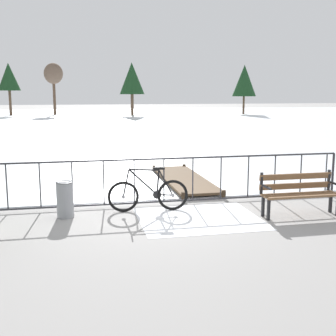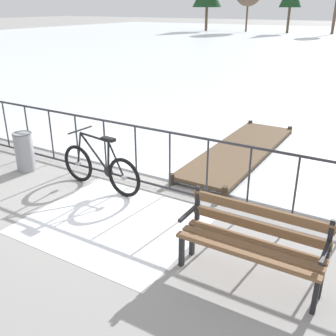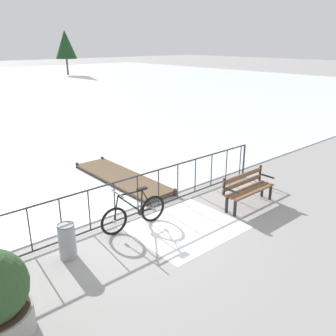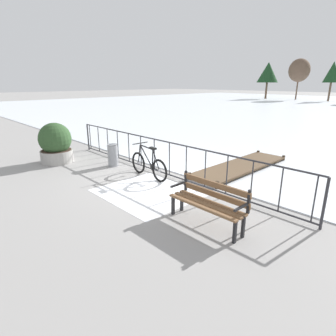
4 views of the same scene
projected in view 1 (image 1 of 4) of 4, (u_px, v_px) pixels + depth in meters
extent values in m
plane|color=gray|center=(149.00, 206.00, 9.87)|extent=(160.00, 160.00, 0.00)
cube|color=silver|center=(93.00, 122.00, 37.25)|extent=(80.00, 56.00, 0.03)
cube|color=white|center=(199.00, 218.00, 8.88)|extent=(2.41, 2.11, 0.01)
cylinder|color=#2D2D33|center=(149.00, 159.00, 9.69)|extent=(9.00, 0.04, 0.04)
cylinder|color=#2D2D33|center=(149.00, 202.00, 9.86)|extent=(9.00, 0.04, 0.04)
cylinder|color=#2D2D33|center=(333.00, 175.00, 10.70)|extent=(0.06, 0.06, 1.05)
cylinder|color=#2D2D33|center=(7.00, 187.00, 9.17)|extent=(0.03, 0.03, 0.97)
cylinder|color=#2D2D33|center=(40.00, 185.00, 9.30)|extent=(0.03, 0.03, 0.97)
cylinder|color=#2D2D33|center=(72.00, 184.00, 9.44)|extent=(0.03, 0.03, 0.97)
cylinder|color=#2D2D33|center=(104.00, 183.00, 9.57)|extent=(0.03, 0.03, 0.97)
cylinder|color=#2D2D33|center=(134.00, 181.00, 9.71)|extent=(0.03, 0.03, 0.97)
cylinder|color=#2D2D33|center=(164.00, 180.00, 9.84)|extent=(0.03, 0.03, 0.97)
cylinder|color=#2D2D33|center=(193.00, 179.00, 9.98)|extent=(0.03, 0.03, 0.97)
cylinder|color=#2D2D33|center=(221.00, 178.00, 10.12)|extent=(0.03, 0.03, 0.97)
cylinder|color=#2D2D33|center=(248.00, 177.00, 10.25)|extent=(0.03, 0.03, 0.97)
cylinder|color=#2D2D33|center=(275.00, 176.00, 10.39)|extent=(0.03, 0.03, 0.97)
cylinder|color=#2D2D33|center=(301.00, 175.00, 10.52)|extent=(0.03, 0.03, 0.97)
cylinder|color=#2D2D33|center=(326.00, 173.00, 10.66)|extent=(0.03, 0.03, 0.97)
torus|color=black|center=(173.00, 195.00, 9.45)|extent=(0.66, 0.10, 0.66)
cylinder|color=gray|center=(173.00, 195.00, 9.45)|extent=(0.08, 0.07, 0.08)
torus|color=black|center=(123.00, 197.00, 9.30)|extent=(0.66, 0.10, 0.66)
cylinder|color=gray|center=(123.00, 197.00, 9.30)|extent=(0.08, 0.07, 0.08)
cylinder|color=black|center=(158.00, 182.00, 9.36)|extent=(0.08, 0.04, 0.53)
cylinder|color=black|center=(143.00, 182.00, 9.31)|extent=(0.61, 0.08, 0.59)
cylinder|color=black|center=(144.00, 170.00, 9.27)|extent=(0.63, 0.08, 0.07)
cylinder|color=black|center=(165.00, 195.00, 9.42)|extent=(0.34, 0.05, 0.05)
cylinder|color=black|center=(166.00, 183.00, 9.38)|extent=(0.32, 0.05, 0.56)
cylinder|color=black|center=(126.00, 183.00, 9.26)|extent=(0.16, 0.04, 0.59)
cube|color=black|center=(159.00, 168.00, 9.31)|extent=(0.25, 0.12, 0.05)
cylinder|color=black|center=(129.00, 167.00, 9.21)|extent=(0.06, 0.52, 0.03)
cylinder|color=black|center=(157.00, 195.00, 9.40)|extent=(0.18, 0.03, 0.18)
cube|color=brown|center=(297.00, 193.00, 9.12)|extent=(1.60, 0.10, 0.04)
cube|color=brown|center=(301.00, 195.00, 8.97)|extent=(1.60, 0.10, 0.04)
cube|color=brown|center=(305.00, 197.00, 8.82)|extent=(1.60, 0.10, 0.04)
cube|color=brown|center=(295.00, 186.00, 9.19)|extent=(1.60, 0.05, 0.12)
cube|color=brown|center=(296.00, 176.00, 9.16)|extent=(1.60, 0.05, 0.12)
cube|color=black|center=(331.00, 202.00, 9.29)|extent=(0.05, 0.06, 0.44)
cube|color=black|center=(329.00, 180.00, 9.33)|extent=(0.05, 0.04, 0.45)
cube|color=black|center=(335.00, 184.00, 9.10)|extent=(0.04, 0.40, 0.04)
cube|color=black|center=(269.00, 209.00, 8.73)|extent=(0.05, 0.06, 0.44)
cube|color=black|center=(263.00, 206.00, 8.98)|extent=(0.05, 0.06, 0.44)
cube|color=black|center=(261.00, 183.00, 9.02)|extent=(0.05, 0.04, 0.45)
cube|color=black|center=(267.00, 187.00, 8.78)|extent=(0.04, 0.40, 0.04)
cylinder|color=gray|center=(65.00, 200.00, 8.91)|extent=(0.34, 0.34, 0.72)
torus|color=#545558|center=(64.00, 182.00, 8.85)|extent=(0.35, 0.35, 0.02)
cube|color=brown|center=(184.00, 179.00, 12.29)|extent=(1.10, 3.89, 0.06)
cylinder|color=#3C2E20|center=(183.00, 196.00, 10.32)|extent=(0.10, 0.10, 0.20)
cylinder|color=#3C2E20|center=(224.00, 194.00, 10.52)|extent=(0.10, 0.10, 0.20)
cylinder|color=#3C2E20|center=(154.00, 168.00, 14.07)|extent=(0.10, 0.10, 0.20)
cylinder|color=#3C2E20|center=(184.00, 167.00, 14.27)|extent=(0.10, 0.10, 0.20)
cylinder|color=brown|center=(244.00, 99.00, 49.52)|extent=(0.23, 0.23, 3.34)
cone|color=#193D1E|center=(244.00, 81.00, 49.17)|extent=(2.65, 2.65, 3.44)
cylinder|color=brown|center=(10.00, 95.00, 46.51)|extent=(0.27, 0.27, 4.38)
cone|color=#193D1E|center=(9.00, 77.00, 46.19)|extent=(2.32, 2.32, 2.85)
cylinder|color=brown|center=(54.00, 97.00, 48.07)|extent=(0.30, 0.30, 3.83)
ellipsoid|color=brown|center=(53.00, 73.00, 47.64)|extent=(2.02, 2.02, 2.22)
cylinder|color=brown|center=(132.00, 98.00, 46.66)|extent=(0.31, 0.31, 3.75)
cone|color=#193D1E|center=(132.00, 78.00, 46.31)|extent=(2.61, 2.61, 3.27)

